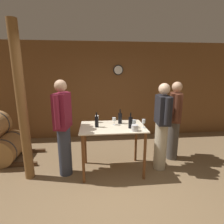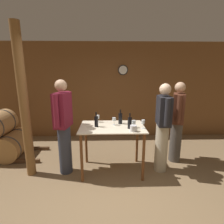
% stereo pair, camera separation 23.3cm
% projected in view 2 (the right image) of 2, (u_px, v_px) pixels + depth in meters
% --- Properties ---
extents(ground_plane, '(14.00, 14.00, 0.00)m').
position_uv_depth(ground_plane, '(115.00, 203.00, 2.59)').
color(ground_plane, brown).
extents(back_wall, '(8.40, 0.08, 2.70)m').
position_uv_depth(back_wall, '(111.00, 91.00, 5.02)').
color(back_wall, brown).
rests_on(back_wall, ground_plane).
extents(tasting_table, '(1.20, 0.79, 0.91)m').
position_uv_depth(tasting_table, '(112.00, 134.00, 3.29)').
color(tasting_table, beige).
rests_on(tasting_table, ground_plane).
extents(wooden_post, '(0.16, 0.16, 2.70)m').
position_uv_depth(wooden_post, '(24.00, 104.00, 3.04)').
color(wooden_post, brown).
rests_on(wooden_post, ground_plane).
extents(wine_bottle_far_left, '(0.07, 0.07, 0.28)m').
position_uv_depth(wine_bottle_far_left, '(96.00, 121.00, 3.20)').
color(wine_bottle_far_left, black).
rests_on(wine_bottle_far_left, tasting_table).
extents(wine_bottle_left, '(0.08, 0.08, 0.28)m').
position_uv_depth(wine_bottle_left, '(120.00, 118.00, 3.39)').
color(wine_bottle_left, black).
rests_on(wine_bottle_left, tasting_table).
extents(wine_bottle_center, '(0.07, 0.07, 0.29)m').
position_uv_depth(wine_bottle_center, '(130.00, 123.00, 3.10)').
color(wine_bottle_center, black).
rests_on(wine_bottle_center, tasting_table).
extents(wine_glass_near_left, '(0.07, 0.07, 0.14)m').
position_uv_depth(wine_glass_near_left, '(98.00, 117.00, 3.50)').
color(wine_glass_near_left, silver).
rests_on(wine_glass_near_left, tasting_table).
extents(wine_glass_near_center, '(0.07, 0.07, 0.14)m').
position_uv_depth(wine_glass_near_center, '(114.00, 119.00, 3.31)').
color(wine_glass_near_center, silver).
rests_on(wine_glass_near_center, tasting_table).
extents(wine_glass_near_right, '(0.07, 0.07, 0.13)m').
position_uv_depth(wine_glass_near_right, '(134.00, 122.00, 3.17)').
color(wine_glass_near_right, silver).
rests_on(wine_glass_near_right, tasting_table).
extents(wine_glass_far_side, '(0.06, 0.06, 0.16)m').
position_uv_depth(wine_glass_far_side, '(143.00, 122.00, 3.09)').
color(wine_glass_far_side, silver).
rests_on(wine_glass_far_side, tasting_table).
extents(ice_bucket, '(0.12, 0.12, 0.10)m').
position_uv_depth(ice_bucket, '(133.00, 128.00, 2.97)').
color(ice_bucket, silver).
rests_on(ice_bucket, tasting_table).
extents(person_host, '(0.25, 0.59, 1.70)m').
position_uv_depth(person_host, '(163.00, 126.00, 3.27)').
color(person_host, '#B7AD93').
rests_on(person_host, ground_plane).
extents(person_visitor_with_scarf, '(0.29, 0.58, 1.78)m').
position_uv_depth(person_visitor_with_scarf, '(63.00, 125.00, 3.20)').
color(person_visitor_with_scarf, '#333847').
rests_on(person_visitor_with_scarf, ground_plane).
extents(person_visitor_bearded, '(0.34, 0.56, 1.70)m').
position_uv_depth(person_visitor_bearded, '(177.00, 121.00, 3.65)').
color(person_visitor_bearded, '#4C4742').
rests_on(person_visitor_bearded, ground_plane).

